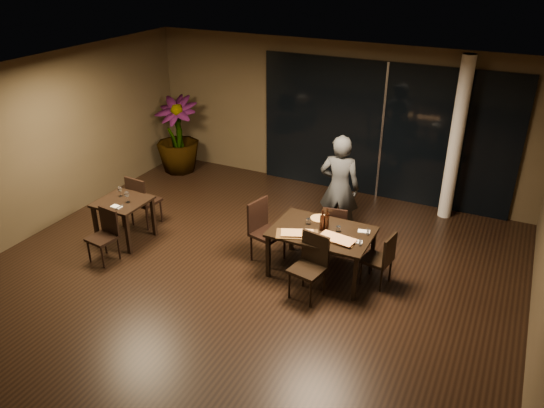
{
  "coord_description": "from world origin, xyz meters",
  "views": [
    {
      "loc": [
        3.38,
        -5.79,
        4.64
      ],
      "look_at": [
        0.19,
        0.74,
        1.05
      ],
      "focal_mm": 35.0,
      "sensor_mm": 36.0,
      "label": 1
    }
  ],
  "objects_px": {
    "potted_plant": "(177,135)",
    "bottle_c": "(327,218)",
    "chair_main_far": "(335,227)",
    "bottle_a": "(322,220)",
    "diner": "(339,188)",
    "main_table": "(322,235)",
    "chair_side_near": "(105,232)",
    "chair_main_right": "(382,257)",
    "side_table": "(123,207)",
    "chair_main_left": "(264,227)",
    "chair_side_far": "(142,199)",
    "chair_main_near": "(311,262)",
    "bottle_b": "(326,221)"
  },
  "relations": [
    {
      "from": "side_table",
      "to": "chair_main_left",
      "type": "xyz_separation_m",
      "value": [
        2.4,
        0.52,
        -0.06
      ]
    },
    {
      "from": "diner",
      "to": "bottle_c",
      "type": "distance_m",
      "value": 1.09
    },
    {
      "from": "chair_main_near",
      "to": "bottle_c",
      "type": "height_order",
      "value": "bottle_c"
    },
    {
      "from": "chair_main_far",
      "to": "chair_main_near",
      "type": "distance_m",
      "value": 1.25
    },
    {
      "from": "chair_main_far",
      "to": "side_table",
      "type": "bearing_deg",
      "value": 10.52
    },
    {
      "from": "chair_main_right",
      "to": "chair_side_near",
      "type": "height_order",
      "value": "chair_side_near"
    },
    {
      "from": "bottle_a",
      "to": "potted_plant",
      "type": "bearing_deg",
      "value": 150.53
    },
    {
      "from": "chair_main_far",
      "to": "chair_side_far",
      "type": "height_order",
      "value": "chair_side_far"
    },
    {
      "from": "chair_main_far",
      "to": "chair_main_near",
      "type": "height_order",
      "value": "chair_main_near"
    },
    {
      "from": "main_table",
      "to": "chair_side_near",
      "type": "distance_m",
      "value": 3.45
    },
    {
      "from": "bottle_c",
      "to": "chair_side_far",
      "type": "bearing_deg",
      "value": -178.24
    },
    {
      "from": "chair_main_left",
      "to": "diner",
      "type": "relative_size",
      "value": 0.54
    },
    {
      "from": "chair_main_far",
      "to": "chair_side_far",
      "type": "xyz_separation_m",
      "value": [
        -3.44,
        -0.63,
        0.06
      ]
    },
    {
      "from": "chair_main_far",
      "to": "chair_main_left",
      "type": "distance_m",
      "value": 1.18
    },
    {
      "from": "bottle_a",
      "to": "bottle_b",
      "type": "xyz_separation_m",
      "value": [
        0.05,
        0.03,
        -0.02
      ]
    },
    {
      "from": "chair_main_far",
      "to": "bottle_a",
      "type": "relative_size",
      "value": 2.65
    },
    {
      "from": "chair_main_far",
      "to": "chair_main_near",
      "type": "bearing_deg",
      "value": 84.88
    },
    {
      "from": "chair_main_far",
      "to": "bottle_b",
      "type": "distance_m",
      "value": 0.74
    },
    {
      "from": "potted_plant",
      "to": "bottle_c",
      "type": "distance_m",
      "value": 4.98
    },
    {
      "from": "main_table",
      "to": "bottle_c",
      "type": "xyz_separation_m",
      "value": [
        0.02,
        0.14,
        0.23
      ]
    },
    {
      "from": "side_table",
      "to": "chair_side_far",
      "type": "xyz_separation_m",
      "value": [
        -0.05,
        0.54,
        -0.08
      ]
    },
    {
      "from": "chair_main_far",
      "to": "bottle_a",
      "type": "distance_m",
      "value": 0.77
    },
    {
      "from": "chair_main_right",
      "to": "chair_side_far",
      "type": "relative_size",
      "value": 0.89
    },
    {
      "from": "potted_plant",
      "to": "bottle_c",
      "type": "bearing_deg",
      "value": -28.08
    },
    {
      "from": "chair_main_left",
      "to": "side_table",
      "type": "bearing_deg",
      "value": 115.97
    },
    {
      "from": "chair_side_far",
      "to": "potted_plant",
      "type": "height_order",
      "value": "potted_plant"
    },
    {
      "from": "chair_side_near",
      "to": "main_table",
      "type": "bearing_deg",
      "value": 26.72
    },
    {
      "from": "side_table",
      "to": "potted_plant",
      "type": "height_order",
      "value": "potted_plant"
    },
    {
      "from": "side_table",
      "to": "chair_main_near",
      "type": "height_order",
      "value": "chair_main_near"
    },
    {
      "from": "chair_main_right",
      "to": "bottle_c",
      "type": "relative_size",
      "value": 2.75
    },
    {
      "from": "diner",
      "to": "bottle_b",
      "type": "relative_size",
      "value": 6.41
    },
    {
      "from": "chair_main_far",
      "to": "chair_main_left",
      "type": "bearing_deg",
      "value": 24.82
    },
    {
      "from": "diner",
      "to": "potted_plant",
      "type": "bearing_deg",
      "value": -24.87
    },
    {
      "from": "main_table",
      "to": "chair_main_far",
      "type": "height_order",
      "value": "chair_main_far"
    },
    {
      "from": "potted_plant",
      "to": "bottle_c",
      "type": "relative_size",
      "value": 5.36
    },
    {
      "from": "chair_main_right",
      "to": "chair_side_near",
      "type": "bearing_deg",
      "value": -64.25
    },
    {
      "from": "bottle_b",
      "to": "chair_side_far",
      "type": "bearing_deg",
      "value": -179.76
    },
    {
      "from": "chair_main_near",
      "to": "bottle_a",
      "type": "relative_size",
      "value": 2.94
    },
    {
      "from": "chair_side_far",
      "to": "chair_side_near",
      "type": "distance_m",
      "value": 1.18
    },
    {
      "from": "side_table",
      "to": "chair_main_left",
      "type": "bearing_deg",
      "value": 12.14
    },
    {
      "from": "chair_main_right",
      "to": "bottle_b",
      "type": "xyz_separation_m",
      "value": [
        -0.88,
        -0.05,
        0.41
      ]
    },
    {
      "from": "chair_side_far",
      "to": "diner",
      "type": "height_order",
      "value": "diner"
    },
    {
      "from": "chair_main_near",
      "to": "diner",
      "type": "height_order",
      "value": "diner"
    },
    {
      "from": "chair_side_near",
      "to": "potted_plant",
      "type": "distance_m",
      "value": 3.8
    },
    {
      "from": "chair_main_near",
      "to": "main_table",
      "type": "bearing_deg",
      "value": 106.37
    },
    {
      "from": "chair_main_far",
      "to": "main_table",
      "type": "bearing_deg",
      "value": 82.64
    },
    {
      "from": "side_table",
      "to": "bottle_c",
      "type": "xyz_separation_m",
      "value": [
        3.42,
        0.64,
        0.28
      ]
    },
    {
      "from": "side_table",
      "to": "diner",
      "type": "height_order",
      "value": "diner"
    },
    {
      "from": "side_table",
      "to": "chair_main_right",
      "type": "relative_size",
      "value": 0.93
    },
    {
      "from": "chair_main_near",
      "to": "chair_side_near",
      "type": "height_order",
      "value": "chair_main_near"
    }
  ]
}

